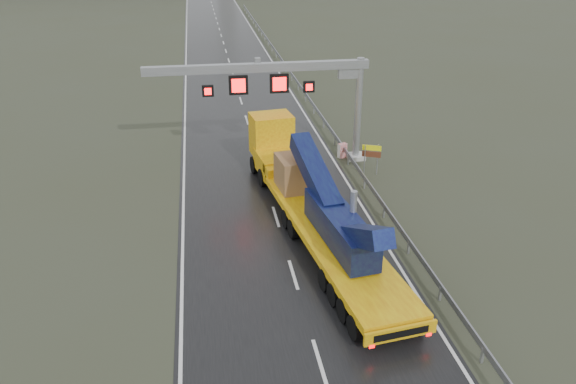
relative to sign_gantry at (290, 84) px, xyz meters
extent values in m
plane|color=#353827|center=(-2.10, -17.99, -5.61)|extent=(400.00, 400.00, 0.00)
cube|color=black|center=(-2.10, 22.01, -5.60)|extent=(11.00, 200.00, 0.02)
cube|color=beige|center=(4.80, 0.01, -5.46)|extent=(1.20, 1.20, 0.30)
cylinder|color=gray|center=(4.80, 0.01, -2.01)|extent=(0.48, 0.48, 7.20)
cube|color=gray|center=(-2.10, 0.01, 1.19)|extent=(14.80, 0.55, 0.55)
cube|color=gray|center=(4.00, 0.01, 0.69)|extent=(1.40, 0.35, 0.90)
cube|color=gray|center=(-2.10, 0.01, 1.64)|extent=(0.35, 0.35, 0.35)
cube|color=black|center=(-3.40, -0.04, 0.09)|extent=(1.25, 0.25, 1.25)
cube|color=#FF0C0C|center=(-3.40, -0.18, 0.09)|extent=(0.90, 0.02, 0.90)
cube|color=black|center=(-0.70, -0.04, 0.09)|extent=(1.25, 0.25, 1.25)
cube|color=#FF0C0C|center=(-0.70, -0.18, 0.09)|extent=(0.90, 0.02, 0.90)
cube|color=black|center=(-5.40, -0.04, -0.21)|extent=(0.75, 0.25, 0.75)
cube|color=#FF0C0C|center=(-5.40, -0.18, -0.21)|extent=(0.54, 0.02, 0.54)
cube|color=black|center=(1.30, -0.04, -0.21)|extent=(0.75, 0.25, 0.75)
cube|color=#FF0C0C|center=(1.30, -0.18, -0.21)|extent=(0.54, 0.02, 0.54)
cube|color=yellow|center=(0.10, -12.40, -4.50)|extent=(4.88, 15.07, 0.37)
cube|color=yellow|center=(1.09, -19.89, -4.71)|extent=(3.06, 0.53, 0.58)
cube|color=black|center=(1.10, -19.97, -4.71)|extent=(2.31, 0.33, 0.32)
cube|color=#FF0505|center=(-0.10, -20.13, -5.03)|extent=(0.24, 0.07, 0.13)
cube|color=#FF0505|center=(2.31, -19.81, -5.03)|extent=(0.24, 0.07, 0.13)
cube|color=yellow|center=(-0.93, -4.63, -4.08)|extent=(2.89, 1.62, 0.53)
cube|color=yellow|center=(-1.15, -2.96, -4.34)|extent=(3.14, 3.51, 1.27)
cube|color=yellow|center=(-1.40, -1.07, -3.07)|extent=(2.90, 2.44, 2.75)
cube|color=black|center=(-1.54, 0.00, -2.76)|extent=(2.42, 0.37, 1.27)
cube|color=#0F0F48|center=(0.24, -13.44, -3.50)|extent=(2.30, 6.49, 1.48)
cube|color=#0F0F48|center=(-0.25, -9.77, -2.23)|extent=(1.81, 5.92, 2.70)
cube|color=#0F0F48|center=(0.58, -16.07, -2.54)|extent=(1.49, 4.28, 2.56)
cylinder|color=gray|center=(0.87, -13.36, -2.54)|extent=(0.36, 0.36, 1.69)
cube|color=#976644|center=(-0.62, -6.94, -3.36)|extent=(2.61, 2.61, 1.90)
cylinder|color=black|center=(0.72, -17.11, -5.08)|extent=(3.18, 1.45, 1.06)
cylinder|color=black|center=(-0.25, -9.77, -5.08)|extent=(3.18, 1.45, 1.06)
cylinder|color=black|center=(-1.37, -1.28, -5.03)|extent=(2.98, 1.53, 1.16)
cylinder|color=gray|center=(4.55, -2.97, -4.55)|extent=(0.07, 0.07, 2.13)
cylinder|color=gray|center=(5.44, -2.97, -4.55)|extent=(0.07, 0.07, 2.13)
cube|color=#FCFF0D|center=(5.00, -2.97, -3.70)|extent=(1.17, 0.53, 0.36)
cube|color=#5E2E1B|center=(5.00, -2.97, -4.15)|extent=(1.17, 0.53, 0.40)
cube|color=red|center=(3.90, 0.37, -5.08)|extent=(0.71, 0.55, 1.06)
camera|label=1|loc=(-5.93, -36.19, 9.46)|focal=35.00mm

